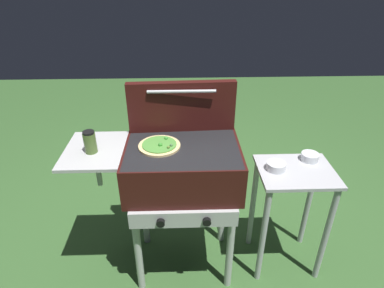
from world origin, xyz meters
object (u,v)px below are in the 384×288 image
at_px(grill, 181,170).
at_px(prep_table, 291,198).
at_px(topping_bowl_far, 276,166).
at_px(topping_bowl_near, 310,157).
at_px(sauce_jar, 90,142).
at_px(pizza_veggie, 160,145).

distance_m(grill, prep_table, 0.71).
bearing_deg(topping_bowl_far, prep_table, -5.49).
bearing_deg(grill, topping_bowl_far, 1.65).
distance_m(grill, topping_bowl_far, 0.55).
distance_m(prep_table, topping_bowl_near, 0.28).
distance_m(sauce_jar, prep_table, 1.23).
bearing_deg(topping_bowl_far, pizza_veggie, -179.94).
xyz_separation_m(pizza_veggie, sauce_jar, (-0.36, -0.04, 0.05)).
bearing_deg(topping_bowl_near, pizza_veggie, -173.98).
bearing_deg(sauce_jar, topping_bowl_near, 6.22).
bearing_deg(prep_table, topping_bowl_near, 43.41).
height_order(sauce_jar, topping_bowl_near, sauce_jar).
bearing_deg(grill, sauce_jar, -176.70).
bearing_deg(topping_bowl_near, prep_table, -136.59).
xyz_separation_m(prep_table, topping_bowl_far, (-0.12, 0.01, 0.23)).
height_order(sauce_jar, prep_table, sauce_jar).
xyz_separation_m(grill, prep_table, (0.67, 0.00, -0.23)).
relative_size(sauce_jar, topping_bowl_near, 1.15).
bearing_deg(prep_table, topping_bowl_far, 174.51).
bearing_deg(topping_bowl_near, grill, -172.03).
distance_m(sauce_jar, topping_bowl_near, 1.28).
xyz_separation_m(pizza_veggie, topping_bowl_far, (0.67, 0.00, -0.15)).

